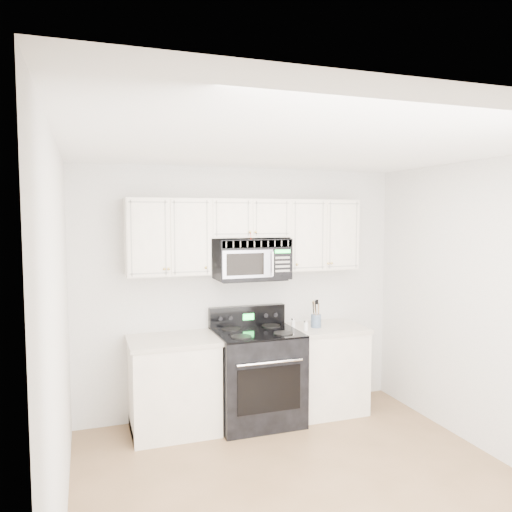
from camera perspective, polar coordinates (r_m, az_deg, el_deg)
name	(u,v)px	position (r m, az deg, el deg)	size (l,w,h in m)	color
room	(313,324)	(3.74, 6.55, -7.77)	(3.51, 3.51, 2.61)	#8D6B4A
base_cabinet_left	(174,388)	(5.08, -9.38, -14.67)	(0.86, 0.65, 0.92)	white
base_cabinet_right	(322,371)	(5.56, 7.54, -12.95)	(0.86, 0.65, 0.92)	white
range	(257,375)	(5.23, 0.08, -13.40)	(0.84, 0.76, 1.14)	black
upper_cabinets	(247,232)	(5.13, -1.04, 2.76)	(2.44, 0.37, 0.75)	white
microwave	(252,259)	(5.14, -0.47, -0.32)	(0.75, 0.43, 0.42)	black
utensil_crock	(316,320)	(5.37, 6.87, -7.28)	(0.11, 0.11, 0.29)	slate
shaker_salt	(293,323)	(5.32, 4.29, -7.64)	(0.04, 0.04, 0.10)	white
shaker_pepper	(306,325)	(5.20, 5.72, -7.91)	(0.05, 0.05, 0.11)	white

